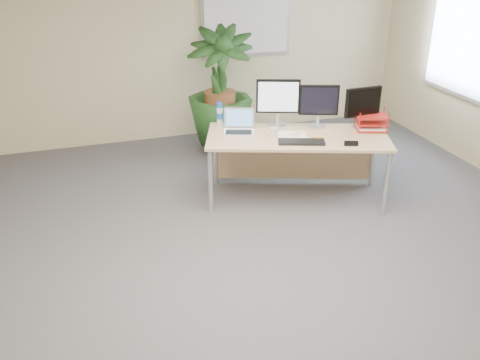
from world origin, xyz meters
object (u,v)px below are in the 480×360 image
object	(u,v)px
laptop	(239,126)
floor_plant	(220,98)
monitor_right	(319,103)
monitor_left	(278,100)
desk	(296,146)

from	to	relation	value
laptop	floor_plant	bearing A→B (deg)	83.32
floor_plant	monitor_right	bearing A→B (deg)	-62.20
floor_plant	monitor_right	distance (m)	1.56
monitor_left	monitor_right	size ratio (longest dim) A/B	1.11
monitor_left	laptop	distance (m)	0.51
floor_plant	monitor_left	size ratio (longest dim) A/B	2.85
desk	laptop	bearing A→B (deg)	159.82
floor_plant	monitor_right	world-z (taller)	floor_plant
monitor_right	laptop	distance (m)	0.90
desk	laptop	size ratio (longest dim) A/B	5.08
desk	monitor_left	xyz separation A→B (m)	(-0.13, 0.24, 0.46)
desk	floor_plant	world-z (taller)	floor_plant
monitor_right	laptop	size ratio (longest dim) A/B	1.16
monitor_left	monitor_right	bearing A→B (deg)	-21.82
monitor_right	laptop	xyz separation A→B (m)	(-0.86, 0.14, -0.21)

